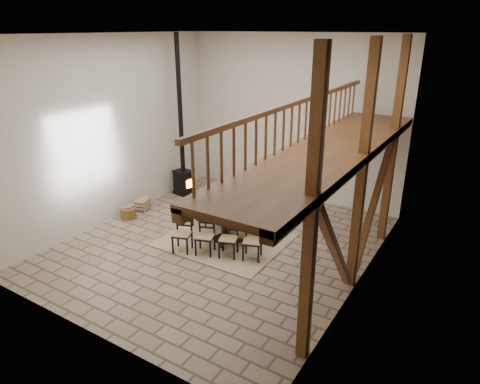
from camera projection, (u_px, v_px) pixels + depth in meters
The scene contains 7 objects.
ground at pixel (220, 244), 10.84m from camera, with size 8.00×8.00×0.00m, color #8C765D.
room_shell at pixel (263, 133), 9.16m from camera, with size 7.02×8.02×5.01m.
rug at pixel (225, 240), 11.01m from camera, with size 3.00×2.50×0.02m, color tan.
dining_table at pixel (225, 227), 10.88m from camera, with size 2.67×2.54×1.12m.
wood_stove at pixel (183, 161), 13.66m from camera, with size 0.69×0.57×5.00m.
log_basket at pixel (128, 212), 12.27m from camera, with size 0.46×0.46×0.38m.
log_stack at pixel (143, 204), 12.82m from camera, with size 0.42×0.51×0.33m.
Camera 1 is at (5.50, -7.92, 5.15)m, focal length 32.00 mm.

